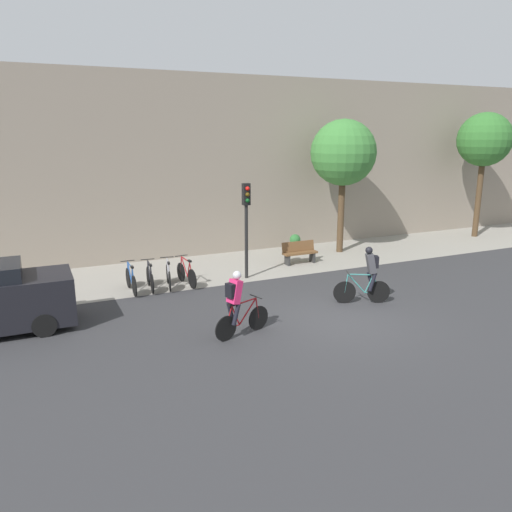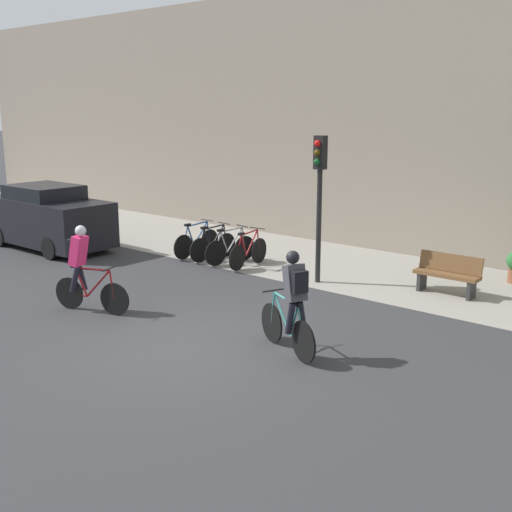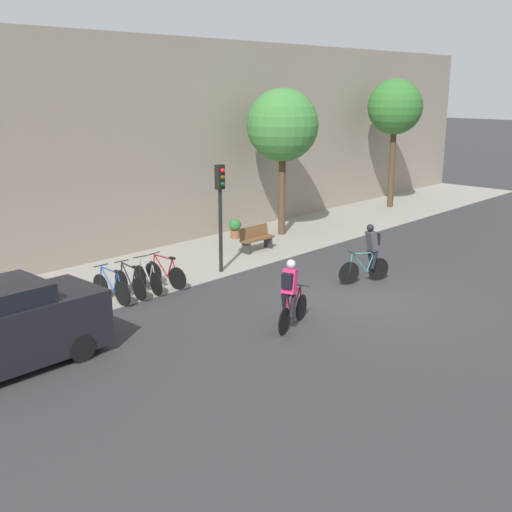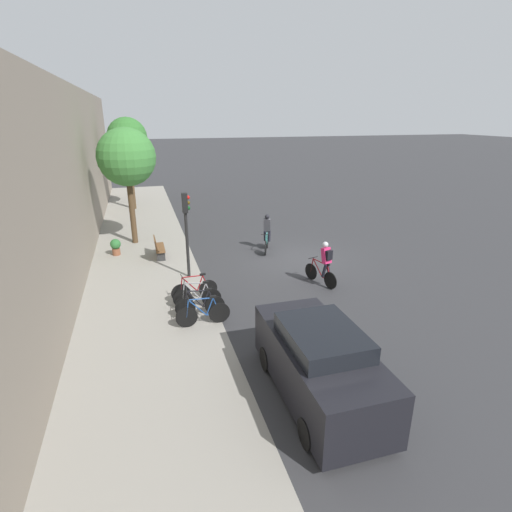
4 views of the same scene
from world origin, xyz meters
name	(u,v)px [view 1 (image 1 of 4)]	position (x,y,z in m)	size (l,w,h in m)	color
ground	(342,320)	(0.00, 0.00, 0.00)	(200.00, 200.00, 0.00)	#333335
kerb_strip	(247,264)	(0.00, 6.75, 0.00)	(44.00, 4.50, 0.01)	gray
building_facade	(223,166)	(0.00, 9.30, 3.75)	(44.00, 0.60, 7.50)	gray
cyclist_pink	(237,302)	(-3.14, 0.13, 0.95)	(1.70, 0.65, 1.77)	black
cyclist_grey	(368,274)	(1.53, 0.93, 0.95)	(1.64, 0.74, 1.79)	black
parked_bike_0	(131,280)	(-4.90, 5.08, 0.40)	(0.46, 1.72, 0.98)	black
parked_bike_1	(150,278)	(-4.26, 5.09, 0.40)	(0.46, 1.62, 0.97)	black
parked_bike_2	(168,276)	(-3.63, 5.09, 0.40)	(0.46, 1.63, 0.97)	black
parked_bike_3	(186,274)	(-3.00, 5.09, 0.40)	(0.46, 1.66, 0.97)	black
traffic_light_pole	(246,213)	(-0.77, 5.00, 2.38)	(0.26, 0.30, 3.43)	black
bench	(299,252)	(2.00, 6.03, 0.46)	(1.44, 0.44, 0.89)	brown
street_tree_0	(343,153)	(4.64, 7.09, 4.29)	(2.80, 2.80, 5.72)	#4C3823
street_tree_1	(485,140)	(12.85, 7.10, 4.78)	(2.61, 2.61, 6.13)	#4C3823
potted_plant	(295,242)	(2.86, 7.96, 0.44)	(0.48, 0.48, 0.78)	brown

